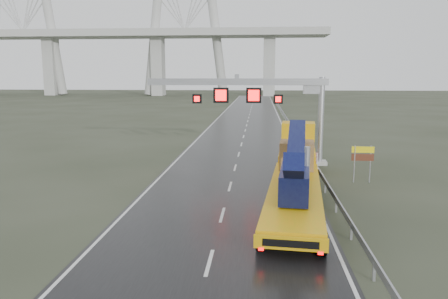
# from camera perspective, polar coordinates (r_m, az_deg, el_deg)

# --- Properties ---
(ground) EXTENTS (400.00, 400.00, 0.00)m
(ground) POSITION_cam_1_polar(r_m,az_deg,el_deg) (19.67, -1.25, -12.22)
(ground) COLOR #2F3424
(ground) RESTS_ON ground
(road) EXTENTS (11.00, 200.00, 0.02)m
(road) POSITION_cam_1_polar(r_m,az_deg,el_deg) (58.64, 2.79, 2.50)
(road) COLOR black
(road) RESTS_ON ground
(guardrail) EXTENTS (0.20, 140.00, 1.40)m
(guardrail) POSITION_cam_1_polar(r_m,az_deg,el_deg) (48.79, 9.58, 1.73)
(guardrail) COLOR gray
(guardrail) RESTS_ON ground
(sign_gantry) EXTENTS (14.90, 1.20, 7.42)m
(sign_gantry) POSITION_cam_1_polar(r_m,az_deg,el_deg) (36.18, 5.03, 6.92)
(sign_gantry) COLOR #B0B0AB
(sign_gantry) RESTS_ON ground
(heavy_haul_truck) EXTENTS (4.58, 19.27, 4.49)m
(heavy_haul_truck) POSITION_cam_1_polar(r_m,az_deg,el_deg) (28.11, 9.42, -1.94)
(heavy_haul_truck) COLOR gold
(heavy_haul_truck) RESTS_ON ground
(exit_sign_pair) EXTENTS (1.50, 0.11, 2.57)m
(exit_sign_pair) POSITION_cam_1_polar(r_m,az_deg,el_deg) (31.43, 17.65, -0.92)
(exit_sign_pair) COLOR gray
(exit_sign_pair) RESTS_ON ground
(striped_barrier) EXTENTS (0.72, 0.54, 1.09)m
(striped_barrier) POSITION_cam_1_polar(r_m,az_deg,el_deg) (36.48, 11.58, -1.24)
(striped_barrier) COLOR red
(striped_barrier) RESTS_ON ground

